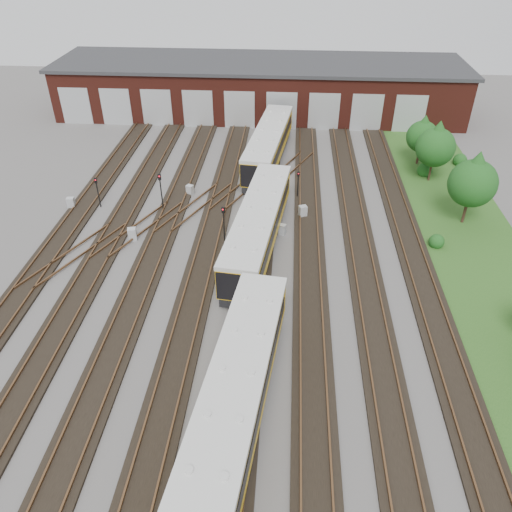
{
  "coord_description": "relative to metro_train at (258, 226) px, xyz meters",
  "views": [
    {
      "loc": [
        4.12,
        -24.38,
        22.06
      ],
      "look_at": [
        2.09,
        4.12,
        2.0
      ],
      "focal_mm": 35.0,
      "sensor_mm": 36.0,
      "label": 1
    }
  ],
  "objects": [
    {
      "name": "tree_1",
      "position": [
        15.49,
        16.84,
        1.37
      ],
      "size": [
        3.16,
        3.16,
        5.23
      ],
      "color": "#382419",
      "rests_on": "ground"
    },
    {
      "name": "metro_train",
      "position": [
        0.0,
        0.0,
        0.0
      ],
      "size": [
        4.61,
        47.88,
        3.24
      ],
      "rotation": [
        0.0,
        0.0,
        -0.12
      ],
      "color": "black",
      "rests_on": "ground"
    },
    {
      "name": "relay_cabinet_2",
      "position": [
        -10.17,
        0.39,
        -1.45
      ],
      "size": [
        0.76,
        0.68,
        1.08
      ],
      "primitive_type": "cube",
      "rotation": [
        0.0,
        0.0,
        0.24
      ],
      "color": "#A5A8AA",
      "rests_on": "ground"
    },
    {
      "name": "tree_0",
      "position": [
        15.86,
        12.93,
        1.92
      ],
      "size": [
        3.67,
        3.67,
        6.08
      ],
      "color": "#382419",
      "rests_on": "ground"
    },
    {
      "name": "signal_mast_1",
      "position": [
        -8.77,
        5.22,
        0.28
      ],
      "size": [
        0.29,
        0.28,
        3.56
      ],
      "rotation": [
        0.0,
        0.0,
        0.19
      ],
      "color": "black",
      "rests_on": "ground"
    },
    {
      "name": "relay_cabinet_3",
      "position": [
        3.5,
        5.01,
        -1.45
      ],
      "size": [
        0.8,
        0.74,
        1.07
      ],
      "primitive_type": "cube",
      "rotation": [
        0.0,
        0.0,
        0.38
      ],
      "color": "#A5A8AA",
      "rests_on": "ground"
    },
    {
      "name": "ground",
      "position": [
        -2.0,
        -8.12,
        -1.99
      ],
      "size": [
        120.0,
        120.0,
        0.0
      ],
      "primitive_type": "plane",
      "color": "#4C4946",
      "rests_on": "ground"
    },
    {
      "name": "relay_cabinet_0",
      "position": [
        -17.0,
        5.07,
        -1.46
      ],
      "size": [
        0.68,
        0.59,
        1.05
      ],
      "primitive_type": "cube",
      "rotation": [
        0.0,
        0.0,
        0.11
      ],
      "color": "#A5A8AA",
      "rests_on": "ground"
    },
    {
      "name": "signal_mast_3",
      "position": [
        -2.8,
        0.88,
        -0.05
      ],
      "size": [
        0.27,
        0.26,
        3.03
      ],
      "rotation": [
        0.0,
        0.0,
        -0.24
      ],
      "color": "black",
      "rests_on": "ground"
    },
    {
      "name": "relay_cabinet_4",
      "position": [
        1.81,
        2.11,
        -1.53
      ],
      "size": [
        0.66,
        0.6,
        0.91
      ],
      "primitive_type": "cube",
      "rotation": [
        0.0,
        0.0,
        -0.31
      ],
      "color": "#A5A8AA",
      "rests_on": "ground"
    },
    {
      "name": "relay_cabinet_1",
      "position": [
        -6.93,
        8.33,
        -1.49
      ],
      "size": [
        0.74,
        0.69,
        0.99
      ],
      "primitive_type": "cube",
      "rotation": [
        0.0,
        0.0,
        -0.41
      ],
      "color": "#A5A8AA",
      "rests_on": "ground"
    },
    {
      "name": "signal_mast_0",
      "position": [
        -14.54,
        5.52,
        -0.15
      ],
      "size": [
        0.28,
        0.26,
        2.85
      ],
      "rotation": [
        0.0,
        0.0,
        0.34
      ],
      "color": "black",
      "rests_on": "ground"
    },
    {
      "name": "bush_0",
      "position": [
        14.0,
        1.23,
        -1.38
      ],
      "size": [
        1.21,
        1.21,
        1.21
      ],
      "primitive_type": "sphere",
      "color": "#134313",
      "rests_on": "ground"
    },
    {
      "name": "bush_2",
      "position": [
        19.84,
        16.89,
        -1.28
      ],
      "size": [
        1.41,
        1.41,
        1.41
      ],
      "primitive_type": "sphere",
      "color": "#134313",
      "rests_on": "ground"
    },
    {
      "name": "bush_1",
      "position": [
        15.69,
        14.18,
        -1.23
      ],
      "size": [
        1.51,
        1.51,
        1.51
      ],
      "primitive_type": "sphere",
      "color": "#134313",
      "rests_on": "ground"
    },
    {
      "name": "grass_verge",
      "position": [
        17.0,
        1.88,
        -1.96
      ],
      "size": [
        8.0,
        55.0,
        0.05
      ],
      "primitive_type": "cube",
      "color": "#1D4717",
      "rests_on": "ground"
    },
    {
      "name": "maintenance_shed",
      "position": [
        -2.01,
        31.86,
        1.22
      ],
      "size": [
        51.0,
        12.5,
        6.35
      ],
      "color": "#4E1B13",
      "rests_on": "ground"
    },
    {
      "name": "signal_mast_2",
      "position": [
        3.03,
        8.47,
        -0.3
      ],
      "size": [
        0.23,
        0.21,
        2.62
      ],
      "rotation": [
        0.0,
        0.0,
        0.05
      ],
      "color": "black",
      "rests_on": "ground"
    },
    {
      "name": "track_network",
      "position": [
        -2.17,
        -7.53,
        -1.88
      ],
      "size": [
        30.4,
        70.0,
        0.33
      ],
      "color": "black",
      "rests_on": "ground"
    },
    {
      "name": "tree_2",
      "position": [
        17.06,
        5.09,
        2.17
      ],
      "size": [
        3.91,
        3.91,
        6.47
      ],
      "color": "#382419",
      "rests_on": "ground"
    }
  ]
}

